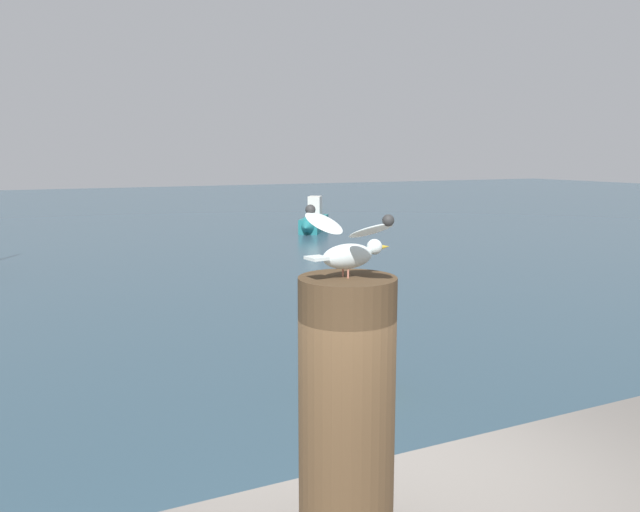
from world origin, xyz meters
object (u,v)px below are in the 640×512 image
object	(u,v)px
mooring_post	(347,414)
seagull	(349,245)
boat_teal	(313,222)
channel_buoy	(368,357)

from	to	relation	value
mooring_post	seagull	world-z (taller)	seagull
mooring_post	boat_teal	distance (m)	23.74
boat_teal	channel_buoy	size ratio (longest dim) A/B	2.36
mooring_post	channel_buoy	distance (m)	5.98
mooring_post	seagull	distance (m)	0.71
seagull	channel_buoy	size ratio (longest dim) A/B	0.43
mooring_post	boat_teal	world-z (taller)	mooring_post
channel_buoy	boat_teal	bearing A→B (deg)	66.86
mooring_post	seagull	bearing A→B (deg)	6.30
mooring_post	channel_buoy	size ratio (longest dim) A/B	0.87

